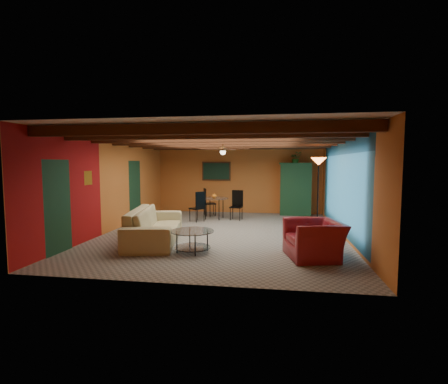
% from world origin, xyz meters
% --- Properties ---
extents(room, '(6.52, 8.01, 2.71)m').
position_xyz_m(room, '(0.00, 0.11, 2.36)').
color(room, gray).
rests_on(room, ground).
extents(sofa, '(1.63, 2.99, 0.83)m').
position_xyz_m(sofa, '(-1.56, -1.17, 0.41)').
color(sofa, tan).
rests_on(sofa, ground).
extents(armchair, '(1.29, 1.40, 0.78)m').
position_xyz_m(armchair, '(2.26, -2.11, 0.39)').
color(armchair, maroon).
rests_on(armchair, ground).
extents(coffee_table, '(1.25, 1.25, 0.49)m').
position_xyz_m(coffee_table, '(-0.36, -2.07, 0.25)').
color(coffee_table, white).
rests_on(coffee_table, ground).
extents(dining_table, '(2.23, 2.23, 1.04)m').
position_xyz_m(dining_table, '(-0.68, 2.34, 0.52)').
color(dining_table, silver).
rests_on(dining_table, ground).
extents(armoire, '(1.15, 0.66, 1.93)m').
position_xyz_m(armoire, '(2.20, 3.70, 0.96)').
color(armoire, brown).
rests_on(armoire, ground).
extents(floor_lamp, '(0.52, 0.52, 2.14)m').
position_xyz_m(floor_lamp, '(2.65, 0.62, 1.07)').
color(floor_lamp, black).
rests_on(floor_lamp, ground).
extents(ceiling_fan, '(1.50, 1.50, 0.44)m').
position_xyz_m(ceiling_fan, '(0.00, 0.00, 2.36)').
color(ceiling_fan, '#472614').
rests_on(ceiling_fan, ceiling).
extents(painting, '(1.05, 0.03, 0.65)m').
position_xyz_m(painting, '(-0.90, 3.96, 1.65)').
color(painting, black).
rests_on(painting, wall_back).
extents(potted_plant, '(0.45, 0.40, 0.47)m').
position_xyz_m(potted_plant, '(2.20, 3.70, 2.16)').
color(potted_plant, '#26661E').
rests_on(potted_plant, armoire).
extents(vase, '(0.21, 0.21, 0.17)m').
position_xyz_m(vase, '(-0.68, 2.34, 1.12)').
color(vase, orange).
rests_on(vase, dining_table).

